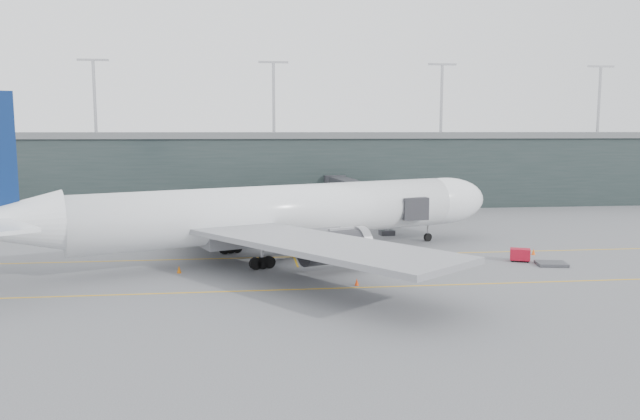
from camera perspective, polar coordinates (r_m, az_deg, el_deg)
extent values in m
plane|color=#525257|center=(81.49, -6.12, -3.80)|extent=(320.00, 320.00, 0.00)
cube|color=gold|center=(77.56, -6.09, -4.36)|extent=(160.00, 0.25, 0.02)
cube|color=gold|center=(61.98, -5.89, -7.34)|extent=(160.00, 0.25, 0.02)
cube|color=gold|center=(101.35, -3.44, -1.58)|extent=(0.25, 60.00, 0.02)
cube|color=#1E2928|center=(138.24, -6.46, 3.68)|extent=(240.00, 35.00, 14.00)
cube|color=#585C5D|center=(137.97, -6.51, 6.83)|extent=(240.00, 36.00, 1.20)
cylinder|color=#9E9EA3|center=(131.41, -19.92, 9.65)|extent=(0.60, 0.60, 14.00)
cylinder|color=#9E9EA3|center=(128.25, -4.26, 10.13)|extent=(0.60, 0.60, 14.00)
cylinder|color=#9E9EA3|center=(134.46, 11.04, 9.89)|extent=(0.60, 0.60, 14.00)
cylinder|color=#9E9EA3|center=(148.85, 24.15, 9.13)|extent=(0.60, 0.60, 14.00)
cylinder|color=white|center=(76.73, -3.93, -0.20)|extent=(47.91, 24.33, 6.60)
ellipsoid|color=white|center=(90.67, 11.22, 0.84)|extent=(15.32, 11.28, 6.60)
cone|color=white|center=(69.78, -27.21, -1.13)|extent=(13.23, 10.23, 6.34)
cube|color=gray|center=(76.67, -4.64, -2.14)|extent=(17.79, 11.27, 2.13)
cube|color=black|center=(93.20, 13.14, 1.61)|extent=(3.36, 3.84, 0.85)
cube|color=gray|center=(60.89, -0.16, -3.16)|extent=(26.50, 30.26, 0.59)
cylinder|color=#313136|center=(69.26, 1.20, -3.41)|extent=(8.30, 6.23, 3.73)
cube|color=gray|center=(90.95, -10.11, 0.21)|extent=(12.66, 31.68, 0.59)
cylinder|color=#313136|center=(87.14, -5.42, -1.22)|extent=(8.30, 6.23, 3.73)
cylinder|color=black|center=(89.71, 9.83, -2.46)|extent=(1.25, 0.83, 1.17)
cylinder|color=#9E9EA3|center=(89.58, 9.84, -1.96)|extent=(0.32, 0.32, 2.77)
cylinder|color=black|center=(71.26, -5.30, -4.83)|extent=(1.48, 1.01, 1.38)
cylinder|color=black|center=(80.57, -8.18, -3.46)|extent=(1.48, 1.01, 1.38)
cube|color=#2B2B30|center=(84.54, 8.38, 0.22)|extent=(3.85, 4.22, 2.98)
cube|color=#2B2B30|center=(92.72, 6.32, 0.87)|extent=(4.33, 14.05, 2.66)
cube|color=#2B2B30|center=(105.74, 3.75, 1.69)|extent=(4.59, 14.09, 2.77)
cube|color=#2B2B30|center=(118.95, 1.74, 2.33)|extent=(4.86, 14.12, 2.87)
cylinder|color=#9E9EA3|center=(93.84, 6.14, -1.08)|extent=(0.53, 0.53, 4.04)
cube|color=#313136|center=(94.09, 6.13, -2.07)|extent=(2.31, 1.84, 0.74)
cylinder|color=#2B2B30|center=(122.90, 3.57, 2.48)|extent=(4.26, 4.26, 3.19)
cylinder|color=#2B2B30|center=(123.23, 3.56, 0.90)|extent=(1.92, 1.92, 3.83)
cube|color=maroon|center=(78.57, 17.83, -3.87)|extent=(2.67, 2.23, 1.35)
cylinder|color=black|center=(78.16, 17.21, -4.41)|extent=(0.44, 0.31, 0.42)
cylinder|color=black|center=(78.22, 18.43, -4.45)|extent=(0.44, 0.31, 0.42)
cylinder|color=black|center=(79.18, 17.19, -4.26)|extent=(0.44, 0.31, 0.42)
cylinder|color=black|center=(79.24, 18.40, -4.30)|extent=(0.44, 0.31, 0.42)
cube|color=#37373C|center=(77.69, 20.39, -4.62)|extent=(3.78, 3.25, 0.33)
cube|color=#313136|center=(91.82, -8.83, -2.48)|extent=(2.39, 1.97, 0.23)
cube|color=silver|center=(91.66, -8.84, -1.85)|extent=(1.93, 1.83, 1.70)
cube|color=#254A94|center=(91.52, -8.85, -1.30)|extent=(1.99, 1.89, 0.09)
cube|color=#313136|center=(92.78, -8.04, -2.38)|extent=(2.43, 2.17, 0.20)
cube|color=silver|center=(92.63, -8.05, -1.82)|extent=(2.01, 1.95, 1.51)
cube|color=#254A94|center=(92.51, -8.06, -1.34)|extent=(2.08, 2.01, 0.08)
cube|color=#313136|center=(91.54, -6.13, -2.49)|extent=(1.80, 1.44, 0.18)
cube|color=silver|center=(91.41, -6.14, -1.99)|extent=(1.44, 1.35, 1.34)
cube|color=#254A94|center=(91.30, -6.14, -1.56)|extent=(1.48, 1.40, 0.07)
cone|color=#FE580E|center=(83.39, 18.94, -3.63)|extent=(0.49, 0.49, 0.78)
cone|color=#F4410D|center=(63.69, 3.38, -6.59)|extent=(0.45, 0.45, 0.72)
cone|color=#DB580C|center=(91.56, -0.12, -2.31)|extent=(0.44, 0.44, 0.69)
cone|color=#D4640B|center=(70.69, -12.76, -5.33)|extent=(0.51, 0.51, 0.80)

